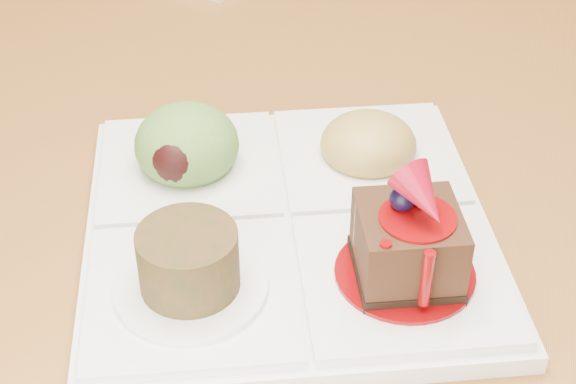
# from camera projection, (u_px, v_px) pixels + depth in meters

# --- Properties ---
(ground) EXTENTS (6.00, 6.00, 0.00)m
(ground) POSITION_uv_depth(u_px,v_px,m) (302.00, 277.00, 1.60)
(ground) COLOR #4F3016
(sampler_plate) EXTENTS (0.31, 0.31, 0.09)m
(sampler_plate) POSITION_uv_depth(u_px,v_px,m) (285.00, 210.00, 0.53)
(sampler_plate) COLOR white
(sampler_plate) RESTS_ON dining_table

